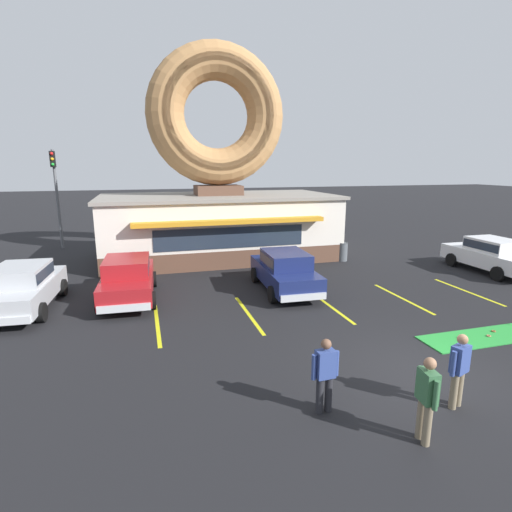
% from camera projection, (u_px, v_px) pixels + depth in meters
% --- Properties ---
extents(ground_plane, '(160.00, 160.00, 0.00)m').
position_uv_depth(ground_plane, '(423.00, 375.00, 9.56)').
color(ground_plane, black).
extents(donut_shop_building, '(12.30, 6.75, 10.96)m').
position_uv_depth(donut_shop_building, '(218.00, 188.00, 21.19)').
color(donut_shop_building, brown).
rests_on(donut_shop_building, ground).
extents(putting_mat, '(4.16, 1.14, 0.03)m').
position_uv_depth(putting_mat, '(488.00, 336.00, 11.67)').
color(putting_mat, green).
rests_on(putting_mat, ground).
extents(mini_donut_near_left, '(0.13, 0.13, 0.04)m').
position_uv_depth(mini_donut_near_left, '(489.00, 336.00, 11.62)').
color(mini_donut_near_left, '#A5724C').
rests_on(mini_donut_near_left, putting_mat).
extents(mini_donut_mid_left, '(0.13, 0.13, 0.04)m').
position_uv_depth(mini_donut_mid_left, '(494.00, 331.00, 11.95)').
color(mini_donut_mid_left, brown).
rests_on(mini_donut_mid_left, putting_mat).
extents(golf_ball, '(0.04, 0.04, 0.04)m').
position_uv_depth(golf_ball, '(458.00, 337.00, 11.55)').
color(golf_ball, white).
rests_on(golf_ball, putting_mat).
extents(car_white, '(2.00, 4.57, 1.60)m').
position_uv_depth(car_white, '(491.00, 254.00, 18.60)').
color(car_white, silver).
rests_on(car_white, ground).
extents(car_red, '(2.13, 4.63, 1.60)m').
position_uv_depth(car_red, '(128.00, 277.00, 14.77)').
color(car_red, maroon).
rests_on(car_red, ground).
extents(car_silver, '(2.20, 4.66, 1.60)m').
position_uv_depth(car_silver, '(23.00, 286.00, 13.67)').
color(car_silver, '#B2B5BA').
rests_on(car_silver, ground).
extents(car_navy, '(2.12, 4.63, 1.60)m').
position_uv_depth(car_navy, '(285.00, 269.00, 15.83)').
color(car_navy, navy).
rests_on(car_navy, ground).
extents(pedestrian_blue_sweater_man, '(0.60, 0.26, 1.59)m').
position_uv_depth(pedestrian_blue_sweater_man, '(325.00, 373.00, 7.93)').
color(pedestrian_blue_sweater_man, '#232328').
rests_on(pedestrian_blue_sweater_man, ground).
extents(pedestrian_hooded_kid, '(0.57, 0.35, 1.61)m').
position_uv_depth(pedestrian_hooded_kid, '(459.00, 368.00, 8.10)').
color(pedestrian_hooded_kid, '#7F7056').
rests_on(pedestrian_hooded_kid, ground).
extents(pedestrian_leather_jacket_man, '(0.28, 0.59, 1.65)m').
position_uv_depth(pedestrian_leather_jacket_man, '(427.00, 396.00, 7.06)').
color(pedestrian_leather_jacket_man, '#7F7056').
rests_on(pedestrian_leather_jacket_man, ground).
extents(trash_bin, '(0.57, 0.57, 0.97)m').
position_uv_depth(trash_bin, '(342.00, 251.00, 20.91)').
color(trash_bin, '#51565B').
rests_on(trash_bin, ground).
extents(traffic_light_pole, '(0.28, 0.47, 5.80)m').
position_uv_depth(traffic_light_pole, '(56.00, 186.00, 23.25)').
color(traffic_light_pole, '#595B60').
rests_on(traffic_light_pole, ground).
extents(parking_stripe_far_left, '(0.12, 3.60, 0.01)m').
position_uv_depth(parking_stripe_far_left, '(157.00, 324.00, 12.63)').
color(parking_stripe_far_left, yellow).
rests_on(parking_stripe_far_left, ground).
extents(parking_stripe_left, '(0.12, 3.60, 0.01)m').
position_uv_depth(parking_stripe_left, '(249.00, 314.00, 13.44)').
color(parking_stripe_left, yellow).
rests_on(parking_stripe_left, ground).
extents(parking_stripe_mid_left, '(0.12, 3.60, 0.01)m').
position_uv_depth(parking_stripe_mid_left, '(330.00, 306.00, 14.25)').
color(parking_stripe_mid_left, yellow).
rests_on(parking_stripe_mid_left, ground).
extents(parking_stripe_centre, '(0.12, 3.60, 0.01)m').
position_uv_depth(parking_stripe_centre, '(402.00, 298.00, 15.05)').
color(parking_stripe_centre, yellow).
rests_on(parking_stripe_centre, ground).
extents(parking_stripe_mid_right, '(0.12, 3.60, 0.01)m').
position_uv_depth(parking_stripe_mid_right, '(467.00, 291.00, 15.86)').
color(parking_stripe_mid_right, yellow).
rests_on(parking_stripe_mid_right, ground).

